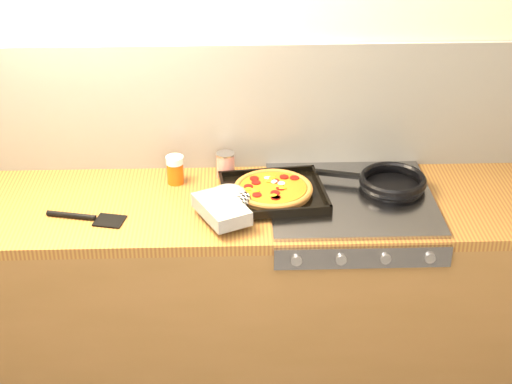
{
  "coord_description": "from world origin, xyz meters",
  "views": [
    {
      "loc": [
        0.02,
        -1.39,
        2.31
      ],
      "look_at": [
        0.1,
        1.08,
        0.95
      ],
      "focal_mm": 55.0,
      "sensor_mm": 36.0,
      "label": 1
    }
  ],
  "objects_px": {
    "tomato_can": "(225,165)",
    "juice_glass": "(175,170)",
    "pizza_on_tray": "(259,194)",
    "frying_pan": "(391,182)"
  },
  "relations": [
    {
      "from": "tomato_can",
      "to": "frying_pan",
      "type": "bearing_deg",
      "value": -12.41
    },
    {
      "from": "frying_pan",
      "to": "tomato_can",
      "type": "xyz_separation_m",
      "value": [
        -0.62,
        0.14,
        0.01
      ]
    },
    {
      "from": "tomato_can",
      "to": "juice_glass",
      "type": "height_order",
      "value": "juice_glass"
    },
    {
      "from": "tomato_can",
      "to": "juice_glass",
      "type": "relative_size",
      "value": 0.92
    },
    {
      "from": "frying_pan",
      "to": "tomato_can",
      "type": "height_order",
      "value": "tomato_can"
    },
    {
      "from": "frying_pan",
      "to": "tomato_can",
      "type": "bearing_deg",
      "value": 167.59
    },
    {
      "from": "pizza_on_tray",
      "to": "tomato_can",
      "type": "relative_size",
      "value": 4.93
    },
    {
      "from": "pizza_on_tray",
      "to": "juice_glass",
      "type": "distance_m",
      "value": 0.36
    },
    {
      "from": "juice_glass",
      "to": "tomato_can",
      "type": "bearing_deg",
      "value": 12.6
    },
    {
      "from": "pizza_on_tray",
      "to": "tomato_can",
      "type": "height_order",
      "value": "tomato_can"
    }
  ]
}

